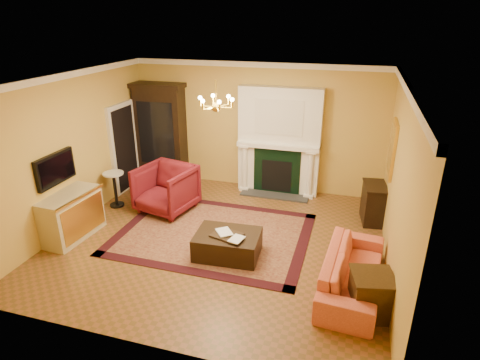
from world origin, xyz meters
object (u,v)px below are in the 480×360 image
at_px(console_table, 373,204).
at_px(leather_ottoman, 228,244).
at_px(china_cabinet, 162,135).
at_px(pedestal_table, 115,187).
at_px(wingback_armchair, 166,187).
at_px(end_table, 371,296).
at_px(coral_sofa, 353,266).
at_px(commode, 71,216).

bearing_deg(console_table, leather_ottoman, -147.36).
distance_m(china_cabinet, pedestal_table, 1.91).
distance_m(wingback_armchair, end_table, 4.76).
relative_size(wingback_armchair, coral_sofa, 0.53).
bearing_deg(leather_ottoman, pedestal_table, 154.78).
height_order(commode, leather_ottoman, commode).
height_order(end_table, console_table, console_table).
distance_m(pedestal_table, end_table, 5.78).
xyz_separation_m(coral_sofa, end_table, (0.27, -0.53, -0.10)).
height_order(wingback_armchair, coral_sofa, wingback_armchair).
distance_m(pedestal_table, coral_sofa, 5.36).
height_order(china_cabinet, console_table, china_cabinet).
xyz_separation_m(wingback_armchair, console_table, (4.28, 0.73, -0.16)).
bearing_deg(commode, leather_ottoman, 8.11).
bearing_deg(console_table, commode, -164.77).
bearing_deg(commode, end_table, -2.78).
bearing_deg(commode, console_table, 26.40).
relative_size(china_cabinet, pedestal_table, 2.97).
bearing_deg(wingback_armchair, coral_sofa, -10.14).
height_order(coral_sofa, leather_ottoman, coral_sofa).
xyz_separation_m(commode, end_table, (5.45, -0.65, -0.14)).
bearing_deg(wingback_armchair, pedestal_table, -161.14).
xyz_separation_m(china_cabinet, coral_sofa, (4.82, -3.27, -0.77)).
relative_size(china_cabinet, console_table, 3.02).
bearing_deg(leather_ottoman, wingback_armchair, 140.51).
height_order(wingback_armchair, console_table, wingback_armchair).
relative_size(commode, coral_sofa, 0.57).
relative_size(console_table, leather_ottoman, 0.70).
xyz_separation_m(coral_sofa, console_table, (0.33, 2.39, -0.02)).
distance_m(wingback_armchair, leather_ottoman, 2.27).
relative_size(commode, end_table, 1.94).
xyz_separation_m(pedestal_table, end_table, (5.40, -2.06, -0.15)).
height_order(china_cabinet, pedestal_table, china_cabinet).
xyz_separation_m(coral_sofa, leather_ottoman, (-2.14, 0.34, -0.19)).
bearing_deg(china_cabinet, commode, -98.14).
bearing_deg(leather_ottoman, end_table, -23.37).
xyz_separation_m(wingback_armchair, leather_ottoman, (1.82, -1.32, -0.33)).
relative_size(china_cabinet, commode, 1.97).
bearing_deg(pedestal_table, commode, -92.00).
relative_size(coral_sofa, console_table, 2.69).
xyz_separation_m(commode, console_table, (5.51, 2.27, -0.06)).
height_order(china_cabinet, commode, china_cabinet).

